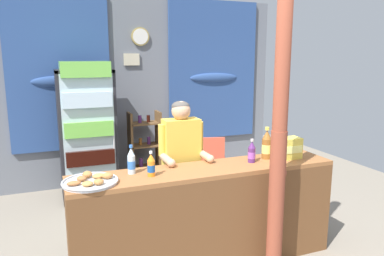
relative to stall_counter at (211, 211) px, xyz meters
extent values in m
plane|color=gray|center=(-0.07, 0.90, -0.57)|extent=(8.04, 8.04, 0.00)
cube|color=slate|center=(-0.07, 2.82, 0.85)|extent=(4.72, 0.12, 2.85)
cube|color=#2D4C89|center=(-1.15, 2.73, 1.15)|extent=(1.42, 0.04, 2.24)
ellipsoid|color=#2D4C89|center=(-1.15, 2.71, 1.04)|extent=(0.78, 0.10, 0.16)
cube|color=#2D4C89|center=(1.27, 2.73, 1.15)|extent=(1.55, 0.04, 2.24)
ellipsoid|color=#2D4C89|center=(1.27, 2.71, 1.04)|extent=(0.85, 0.10, 0.16)
cylinder|color=tan|center=(0.05, 2.74, 1.69)|extent=(0.27, 0.03, 0.27)
cylinder|color=white|center=(0.05, 2.73, 1.69)|extent=(0.23, 0.01, 0.23)
cube|color=beige|center=(-0.10, 2.74, 1.35)|extent=(0.24, 0.02, 0.18)
cube|color=#935B33|center=(0.00, 0.10, 0.36)|extent=(2.51, 0.49, 0.04)
cube|color=brown|center=(0.00, -0.12, -0.11)|extent=(2.51, 0.04, 0.91)
cube|color=brown|center=(-1.21, 0.10, -0.11)|extent=(0.08, 0.44, 0.91)
cube|color=brown|center=(1.21, 0.10, -0.11)|extent=(0.08, 0.44, 0.91)
cylinder|color=brown|center=(0.50, -0.30, 0.10)|extent=(0.14, 0.14, 1.34)
cylinder|color=brown|center=(0.50, -0.30, 1.44)|extent=(0.13, 0.13, 1.34)
ellipsoid|color=brown|center=(0.56, -0.30, 0.39)|extent=(0.06, 0.05, 0.08)
cube|color=#232328|center=(-0.85, 2.55, 0.32)|extent=(0.74, 0.04, 1.79)
cube|color=#232328|center=(-1.20, 2.28, 0.32)|extent=(0.04, 0.58, 1.79)
cube|color=#232328|center=(-0.50, 2.28, 0.32)|extent=(0.04, 0.58, 1.79)
cube|color=#232328|center=(-0.85, 2.28, 1.20)|extent=(0.74, 0.58, 0.04)
cube|color=#232328|center=(-0.85, 2.28, -0.53)|extent=(0.74, 0.58, 0.08)
cube|color=silver|center=(-0.85, 2.01, 0.37)|extent=(0.68, 0.02, 1.63)
cylinder|color=#B7B7BC|center=(-0.54, 1.97, 0.32)|extent=(0.02, 0.02, 0.40)
cube|color=silver|center=(-0.85, 2.28, -0.04)|extent=(0.66, 0.50, 0.02)
cube|color=black|center=(-0.85, 2.17, 0.07)|extent=(0.62, 0.46, 0.20)
cube|color=silver|center=(-0.85, 2.28, 0.35)|extent=(0.66, 0.50, 0.02)
cube|color=#75C64C|center=(-0.85, 2.17, 0.46)|extent=(0.62, 0.46, 0.20)
cube|color=silver|center=(-0.85, 2.28, 0.74)|extent=(0.66, 0.50, 0.02)
cube|color=silver|center=(-0.85, 2.17, 0.85)|extent=(0.62, 0.46, 0.20)
cube|color=silver|center=(-0.85, 2.28, 1.12)|extent=(0.66, 0.50, 0.02)
cube|color=#75C64C|center=(-0.85, 2.17, 1.23)|extent=(0.62, 0.46, 0.20)
cube|color=brown|center=(-0.21, 2.47, 0.00)|extent=(0.04, 0.28, 1.14)
cube|color=brown|center=(0.23, 2.47, 0.00)|extent=(0.04, 0.28, 1.14)
cube|color=brown|center=(0.01, 2.47, 0.40)|extent=(0.44, 0.28, 0.02)
cylinder|color=#56286B|center=(-0.06, 2.47, 0.47)|extent=(0.05, 0.05, 0.11)
cylinder|color=black|center=(0.07, 2.47, 0.47)|extent=(0.05, 0.05, 0.11)
cube|color=brown|center=(0.01, 2.47, 0.06)|extent=(0.44, 0.28, 0.02)
cylinder|color=brown|center=(-0.06, 2.47, 0.12)|extent=(0.05, 0.05, 0.10)
cylinder|color=#56286B|center=(0.07, 2.47, 0.13)|extent=(0.05, 0.05, 0.11)
cube|color=brown|center=(0.01, 2.47, -0.29)|extent=(0.44, 0.28, 0.02)
cylinder|color=#56286B|center=(-0.06, 2.47, -0.21)|extent=(0.06, 0.06, 0.13)
cylinder|color=orange|center=(0.07, 2.47, -0.22)|extent=(0.07, 0.07, 0.10)
cube|color=#E5563D|center=(0.79, 1.84, -0.13)|extent=(0.55, 0.55, 0.04)
cube|color=#E5563D|center=(0.73, 1.65, 0.09)|extent=(0.41, 0.17, 0.40)
cylinder|color=#E5563D|center=(1.03, 1.96, -0.35)|extent=(0.04, 0.04, 0.44)
cylinder|color=#E5563D|center=(0.66, 2.08, -0.35)|extent=(0.04, 0.04, 0.44)
cylinder|color=#E5563D|center=(0.91, 1.60, -0.35)|extent=(0.04, 0.04, 0.44)
cylinder|color=#E5563D|center=(0.55, 1.71, -0.35)|extent=(0.04, 0.04, 0.44)
cube|color=#E5563D|center=(0.98, 1.78, -0.01)|extent=(0.16, 0.39, 0.03)
cube|color=#E5563D|center=(0.60, 1.90, -0.01)|extent=(0.16, 0.39, 0.03)
cylinder|color=#28282D|center=(-0.18, 0.51, -0.17)|extent=(0.11, 0.11, 0.81)
cylinder|color=#28282D|center=(-0.03, 0.51, -0.17)|extent=(0.11, 0.11, 0.81)
cube|color=gold|center=(-0.10, 0.51, 0.51)|extent=(0.36, 0.20, 0.54)
sphere|color=tan|center=(-0.10, 0.51, 0.87)|extent=(0.19, 0.19, 0.19)
ellipsoid|color=#4C4742|center=(-0.10, 0.52, 0.91)|extent=(0.18, 0.18, 0.10)
cylinder|color=gold|center=(-0.30, 0.51, 0.58)|extent=(0.08, 0.08, 0.32)
cylinder|color=tan|center=(-0.30, 0.36, 0.42)|extent=(0.07, 0.26, 0.07)
sphere|color=tan|center=(-0.30, 0.23, 0.42)|extent=(0.08, 0.08, 0.08)
cylinder|color=gold|center=(0.09, 0.51, 0.58)|extent=(0.08, 0.08, 0.32)
cylinder|color=tan|center=(0.09, 0.36, 0.42)|extent=(0.07, 0.26, 0.07)
sphere|color=tan|center=(0.09, 0.23, 0.42)|extent=(0.08, 0.08, 0.08)
cylinder|color=brown|center=(0.69, 0.17, 0.48)|extent=(0.09, 0.09, 0.20)
cone|color=brown|center=(0.69, 0.17, 0.63)|extent=(0.09, 0.09, 0.09)
cylinder|color=#E5CC4C|center=(0.69, 0.17, 0.69)|extent=(0.04, 0.04, 0.03)
cylinder|color=#E5D166|center=(0.69, 0.17, 0.48)|extent=(0.10, 0.10, 0.09)
cylinder|color=#56286B|center=(0.48, 0.11, 0.46)|extent=(0.07, 0.07, 0.14)
cone|color=#56286B|center=(0.48, 0.11, 0.56)|extent=(0.07, 0.07, 0.06)
cylinder|color=silver|center=(0.48, 0.11, 0.60)|extent=(0.03, 0.03, 0.02)
cylinder|color=purple|center=(0.48, 0.11, 0.46)|extent=(0.07, 0.07, 0.06)
cylinder|color=silver|center=(-0.68, 0.19, 0.46)|extent=(0.07, 0.07, 0.16)
cone|color=silver|center=(-0.68, 0.19, 0.58)|extent=(0.07, 0.07, 0.07)
cylinder|color=blue|center=(-0.68, 0.19, 0.63)|extent=(0.03, 0.03, 0.03)
cylinder|color=blue|center=(-0.68, 0.19, 0.46)|extent=(0.07, 0.07, 0.07)
cylinder|color=orange|center=(-0.54, 0.06, 0.45)|extent=(0.06, 0.06, 0.14)
cone|color=orange|center=(-0.54, 0.06, 0.55)|extent=(0.06, 0.06, 0.06)
cylinder|color=white|center=(-0.54, 0.06, 0.59)|extent=(0.03, 0.03, 0.02)
cylinder|color=#194C99|center=(-0.54, 0.06, 0.45)|extent=(0.07, 0.07, 0.06)
cube|color=#EAD14C|center=(0.90, 0.10, 0.49)|extent=(0.24, 0.15, 0.21)
cube|color=#FFFF8C|center=(0.90, 0.02, 0.49)|extent=(0.21, 0.00, 0.07)
cylinder|color=#BCBCC1|center=(-1.05, 0.05, 0.39)|extent=(0.44, 0.44, 0.02)
torus|color=#BCBCC1|center=(-1.05, 0.05, 0.41)|extent=(0.45, 0.45, 0.02)
ellipsoid|color=#B2753D|center=(-0.91, 0.08, 0.42)|extent=(0.09, 0.08, 0.05)
ellipsoid|color=#C68947|center=(-0.98, 0.12, 0.42)|extent=(0.10, 0.08, 0.04)
ellipsoid|color=#B2753D|center=(-1.06, 0.17, 0.43)|extent=(0.08, 0.09, 0.06)
ellipsoid|color=#A36638|center=(-1.11, 0.10, 0.42)|extent=(0.08, 0.08, 0.04)
ellipsoid|color=#A36638|center=(-1.18, 0.01, 0.42)|extent=(0.11, 0.06, 0.04)
ellipsoid|color=#C68947|center=(-1.08, -0.04, 0.42)|extent=(0.09, 0.09, 0.04)
ellipsoid|color=#B2753D|center=(-1.00, -0.04, 0.42)|extent=(0.08, 0.08, 0.05)
camera|label=1|loc=(-1.32, -2.88, 1.40)|focal=34.42mm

